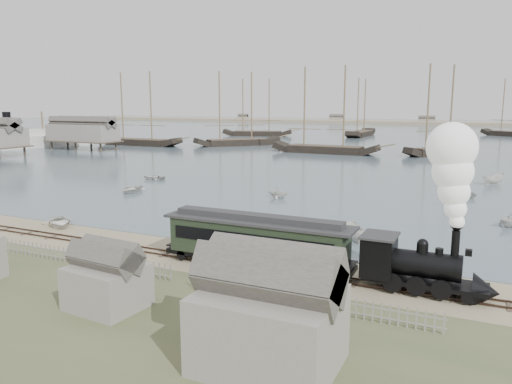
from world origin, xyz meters
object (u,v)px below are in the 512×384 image
at_px(locomotive, 443,221).
at_px(beached_dinghy, 59,222).
at_px(steamship, 8,131).
at_px(passenger_coach, 257,239).

xyz_separation_m(locomotive, beached_dinghy, (-34.47, 3.02, -4.27)).
height_order(locomotive, steamship, locomotive).
bearing_deg(beached_dinghy, passenger_coach, -62.78).
distance_m(locomotive, passenger_coach, 12.49).
bearing_deg(steamship, locomotive, -99.43).
relative_size(passenger_coach, steamship, 0.33).
xyz_separation_m(locomotive, steamship, (-108.06, 56.96, 0.03)).
relative_size(locomotive, steamship, 0.24).
bearing_deg(locomotive, steamship, 152.20).
distance_m(passenger_coach, steamship, 111.51).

